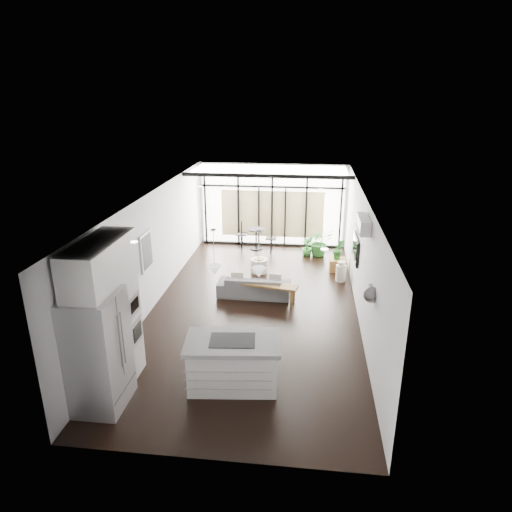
% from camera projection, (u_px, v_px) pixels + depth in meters
% --- Properties ---
extents(floor, '(5.00, 10.00, 0.00)m').
position_uv_depth(floor, '(255.00, 307.00, 11.29)').
color(floor, black).
rests_on(floor, ground).
extents(ceiling, '(5.00, 10.00, 0.00)m').
position_uv_depth(ceiling, '(254.00, 196.00, 10.34)').
color(ceiling, silver).
rests_on(ceiling, ground).
extents(wall_left, '(0.02, 10.00, 2.80)m').
position_uv_depth(wall_left, '(153.00, 250.00, 11.09)').
color(wall_left, silver).
rests_on(wall_left, ground).
extents(wall_right, '(0.02, 10.00, 2.80)m').
position_uv_depth(wall_right, '(362.00, 259.00, 10.54)').
color(wall_right, silver).
rests_on(wall_right, ground).
extents(wall_back, '(5.00, 0.02, 2.80)m').
position_uv_depth(wall_back, '(272.00, 205.00, 15.48)').
color(wall_back, silver).
rests_on(wall_back, ground).
extents(wall_front, '(5.00, 0.02, 2.80)m').
position_uv_depth(wall_front, '(210.00, 378.00, 6.15)').
color(wall_front, silver).
rests_on(wall_front, ground).
extents(glazing, '(5.00, 0.20, 2.80)m').
position_uv_depth(glazing, '(272.00, 206.00, 15.37)').
color(glazing, black).
rests_on(glazing, ground).
extents(skylight, '(4.70, 1.90, 0.06)m').
position_uv_depth(skylight, '(270.00, 169.00, 14.08)').
color(skylight, silver).
rests_on(skylight, ceiling).
extents(neighbour_building, '(3.50, 0.02, 1.60)m').
position_uv_depth(neighbour_building, '(272.00, 214.00, 15.54)').
color(neighbour_building, beige).
rests_on(neighbour_building, ground).
extents(island, '(1.77, 1.16, 0.92)m').
position_uv_depth(island, '(233.00, 363.00, 8.18)').
color(island, silver).
rests_on(island, floor).
extents(cooktop, '(0.85, 0.61, 0.01)m').
position_uv_depth(cooktop, '(232.00, 340.00, 8.02)').
color(cooktop, black).
rests_on(cooktop, island).
extents(fridge, '(0.79, 0.98, 2.03)m').
position_uv_depth(fridge, '(98.00, 352.00, 7.49)').
color(fridge, '#A9A9AE').
rests_on(fridge, floor).
extents(appliance_column, '(0.60, 0.63, 2.32)m').
position_uv_depth(appliance_column, '(119.00, 318.00, 8.29)').
color(appliance_column, silver).
rests_on(appliance_column, floor).
extents(upper_cabinets, '(0.62, 1.75, 0.86)m').
position_uv_depth(upper_cabinets, '(100.00, 266.00, 7.46)').
color(upper_cabinets, silver).
rests_on(upper_cabinets, wall_left).
extents(pendant_left, '(0.26, 0.26, 0.18)m').
position_uv_depth(pendant_left, '(214.00, 270.00, 8.18)').
color(pendant_left, silver).
rests_on(pendant_left, ceiling).
extents(pendant_right, '(0.26, 0.26, 0.18)m').
position_uv_depth(pendant_right, '(259.00, 272.00, 8.09)').
color(pendant_right, silver).
rests_on(pendant_right, ceiling).
extents(sofa, '(1.88, 0.55, 0.73)m').
position_uv_depth(sofa, '(254.00, 282.00, 11.84)').
color(sofa, '#525255').
rests_on(sofa, floor).
extents(console_bench, '(1.53, 0.65, 0.48)m').
position_uv_depth(console_bench, '(268.00, 293.00, 11.54)').
color(console_bench, brown).
rests_on(console_bench, floor).
extents(pouf, '(0.63, 0.63, 0.40)m').
position_uv_depth(pouf, '(259.00, 265.00, 13.45)').
color(pouf, beige).
rests_on(pouf, floor).
extents(crate, '(0.48, 0.48, 0.36)m').
position_uv_depth(crate, '(338.00, 265.00, 13.57)').
color(crate, brown).
rests_on(crate, floor).
extents(plant_tall, '(1.09, 1.14, 0.71)m').
position_uv_depth(plant_tall, '(320.00, 245.00, 14.77)').
color(plant_tall, '#256723').
rests_on(plant_tall, floor).
extents(plant_med, '(0.56, 0.68, 0.33)m').
position_uv_depth(plant_med, '(307.00, 251.00, 14.78)').
color(plant_med, '#256723').
rests_on(plant_med, floor).
extents(plant_crate, '(0.35, 0.63, 0.28)m').
position_uv_depth(plant_crate, '(338.00, 255.00, 13.46)').
color(plant_crate, '#256723').
rests_on(plant_crate, crate).
extents(milk_can, '(0.30, 0.30, 0.58)m').
position_uv_depth(milk_can, '(341.00, 271.00, 12.79)').
color(milk_can, beige).
rests_on(milk_can, floor).
extents(bistro_set, '(1.74, 1.14, 0.78)m').
position_uv_depth(bistro_set, '(256.00, 238.00, 15.35)').
color(bistro_set, black).
rests_on(bistro_set, floor).
extents(tv, '(0.05, 1.10, 0.65)m').
position_uv_depth(tv, '(356.00, 249.00, 11.51)').
color(tv, black).
rests_on(tv, wall_right).
extents(ac_unit, '(0.22, 0.90, 0.30)m').
position_uv_depth(ac_unit, '(364.00, 224.00, 9.45)').
color(ac_unit, silver).
rests_on(ac_unit, wall_right).
extents(framed_art, '(0.04, 0.70, 0.90)m').
position_uv_depth(framed_art, '(146.00, 251.00, 10.57)').
color(framed_art, black).
rests_on(framed_art, wall_left).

